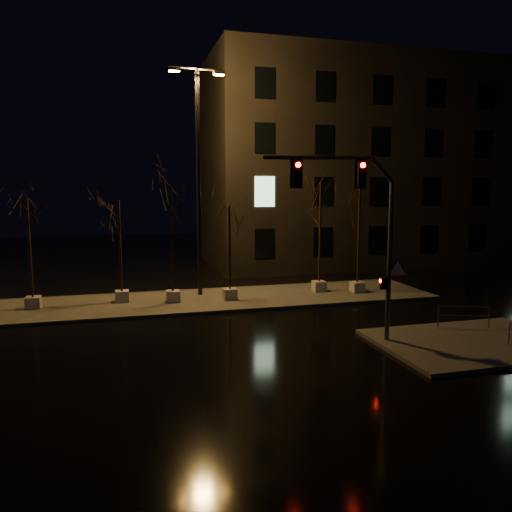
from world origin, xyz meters
name	(u,v)px	position (x,y,z in m)	size (l,w,h in m)	color
ground	(252,334)	(0.00, 0.00, 0.00)	(90.00, 90.00, 0.00)	black
median	(222,299)	(0.00, 6.00, 0.07)	(22.00, 5.00, 0.15)	#403E39
sidewalk_corner	(473,343)	(7.50, -3.50, 0.07)	(7.00, 5.00, 0.15)	#403E39
building	(364,165)	(14.00, 18.00, 7.50)	(25.00, 12.00, 15.00)	black
tree_0	(28,223)	(-8.93, 6.16, 4.15)	(1.80, 1.80, 5.28)	#B5B4A9
tree_1	(119,223)	(-4.92, 6.49, 4.02)	(1.80, 1.80, 5.10)	#B5B4A9
tree_2	(171,213)	(-2.49, 5.83, 4.52)	(1.80, 1.80, 5.76)	#B5B4A9
tree_3	(229,228)	(0.33, 5.62, 3.77)	(1.80, 1.80, 4.76)	#B5B4A9
tree_4	(320,207)	(5.44, 6.31, 4.73)	(1.80, 1.80, 6.04)	#B5B4A9
tree_5	(359,211)	(7.35, 5.57, 4.54)	(1.80, 1.80, 5.78)	#B5B4A9
traffic_signal_mast	(362,222)	(3.43, -2.40, 4.52)	(5.43, 0.71, 6.66)	#505257
streetlight_main	(198,167)	(-0.94, 7.15, 6.79)	(2.88, 0.59, 11.51)	black
guard_rail_a	(464,314)	(8.29, -1.88, 0.72)	(1.93, 0.69, 0.88)	#505257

